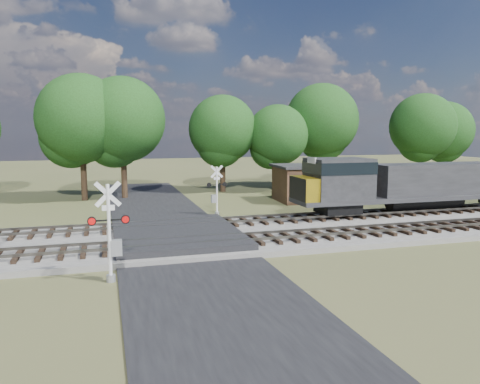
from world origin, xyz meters
name	(u,v)px	position (x,y,z in m)	size (l,w,h in m)	color
ground	(178,242)	(0.00, 0.00, 0.00)	(160.00, 160.00, 0.00)	#47502A
ballast_bed	(333,228)	(10.00, 0.50, 0.15)	(140.00, 10.00, 0.30)	gray
road	(178,242)	(0.00, 0.00, 0.04)	(7.00, 60.00, 0.08)	black
crossing_panel	(177,235)	(0.00, 0.50, 0.32)	(7.00, 9.00, 0.62)	#262628
track_near	(240,240)	(3.12, -2.00, 0.41)	(140.00, 2.60, 0.33)	black
track_far	(219,222)	(3.12, 3.00, 0.41)	(140.00, 2.60, 0.33)	black
crossing_signal_near	(112,240)	(-3.68, -6.13, 1.78)	(1.72, 0.37, 4.27)	silver
crossing_signal_far	(216,195)	(4.04, 7.64, 1.57)	(1.52, 0.33, 3.77)	silver
equipment_shed	(302,183)	(13.15, 12.50, 1.65)	(5.01, 5.01, 3.26)	#4B3120
treeline	(222,127)	(7.63, 19.83, 6.66)	(79.07, 11.59, 11.40)	black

